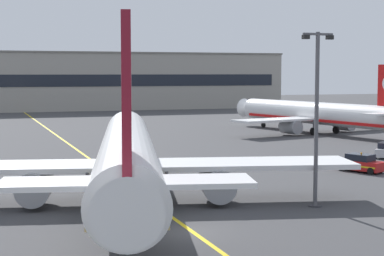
{
  "coord_description": "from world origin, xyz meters",
  "views": [
    {
      "loc": [
        -11.12,
        -34.51,
        9.15
      ],
      "look_at": [
        3.32,
        8.93,
        5.18
      ],
      "focal_mm": 60.39,
      "sensor_mm": 36.0,
      "label": 1
    }
  ],
  "objects_px": {
    "airliner_background": "(317,114)",
    "apron_lamp_post": "(317,116)",
    "service_car_third": "(361,163)",
    "airliner_foreground": "(127,157)"
  },
  "relations": [
    {
      "from": "airliner_background",
      "to": "service_car_third",
      "type": "xyz_separation_m",
      "value": [
        -14.65,
        -34.11,
        -2.17
      ]
    },
    {
      "from": "service_car_third",
      "to": "apron_lamp_post",
      "type": "bearing_deg",
      "value": -133.22
    },
    {
      "from": "airliner_foreground",
      "to": "service_car_third",
      "type": "distance_m",
      "value": 25.09
    },
    {
      "from": "airliner_foreground",
      "to": "airliner_background",
      "type": "bearing_deg",
      "value": 47.56
    },
    {
      "from": "apron_lamp_post",
      "to": "service_car_third",
      "type": "distance_m",
      "value": 17.88
    },
    {
      "from": "airliner_foreground",
      "to": "service_car_third",
      "type": "relative_size",
      "value": 9.0
    },
    {
      "from": "airliner_background",
      "to": "apron_lamp_post",
      "type": "bearing_deg",
      "value": -119.49
    },
    {
      "from": "airliner_foreground",
      "to": "apron_lamp_post",
      "type": "distance_m",
      "value": 13.19
    },
    {
      "from": "airliner_background",
      "to": "apron_lamp_post",
      "type": "distance_m",
      "value": 53.54
    },
    {
      "from": "airliner_background",
      "to": "service_car_third",
      "type": "height_order",
      "value": "airliner_background"
    }
  ]
}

